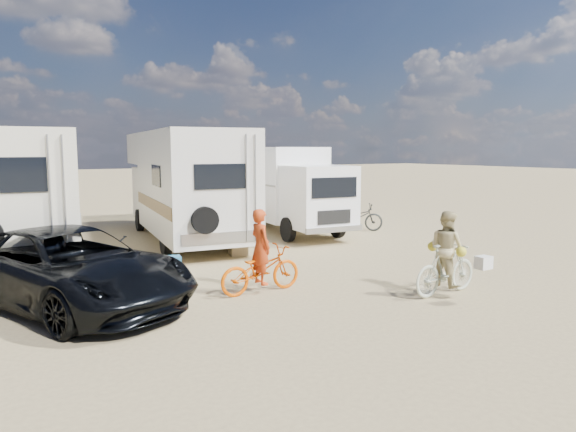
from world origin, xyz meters
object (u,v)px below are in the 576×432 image
rider_man (261,255)px  crate (238,248)px  rv_main (184,186)px  rv_left (15,196)px  bike_man (261,270)px  cooler (170,265)px  box_truck (287,190)px  dark_suv (69,268)px  bike_woman (446,269)px  bike_parked (356,217)px  rider_woman (446,257)px

rider_man → crate: bearing=-21.5°
rider_man → rv_main: bearing=-10.2°
rv_left → crate: 6.05m
bike_man → cooler: (-1.00, 2.61, -0.28)m
rider_man → cooler: bearing=18.7°
rv_main → rv_left: 4.87m
rv_main → box_truck: 3.68m
dark_suv → bike_woman: 7.22m
rider_man → cooler: size_ratio=3.13×
rv_main → dark_suv: rv_main is taller
box_truck → cooler: bearing=-139.6°
rv_main → rider_man: bearing=-90.3°
crate → bike_man: bearing=-109.2°
box_truck → bike_parked: 2.63m
bike_parked → cooler: bearing=139.6°
rv_left → dark_suv: bearing=-80.0°
bike_woman → bike_parked: (3.62, 7.39, -0.03)m
bike_parked → cooler: (-7.71, -2.75, -0.30)m
rv_main → cooler: 4.92m
rv_main → crate: rv_main is taller
rv_main → rider_man: 6.99m
box_truck → dark_suv: box_truck is taller
dark_suv → bike_parked: (10.16, 4.36, -0.23)m
bike_man → bike_woman: (3.09, -2.04, 0.04)m
rv_main → bike_parked: 6.08m
rv_left → rider_woman: bearing=-45.1°
rv_left → cooler: bearing=-47.4°
dark_suv → bike_parked: dark_suv is taller
rider_woman → rv_main: bearing=10.2°
bike_parked → cooler: bike_parked is taller
bike_man → rider_woman: size_ratio=1.19×
rv_main → rider_woman: bearing=-68.9°
rider_woman → bike_parked: size_ratio=0.81×
box_truck → crate: bearing=-133.8°
rv_main → crate: (0.34, -3.18, -1.52)m
box_truck → crate: (-3.32, -2.90, -1.29)m
bike_man → bike_woman: size_ratio=1.05×
bike_man → dark_suv: bearing=71.6°
rv_left → bike_woman: 11.03m
rv_main → bike_parked: size_ratio=4.32×
rv_left → dark_suv: (0.45, -5.42, -0.94)m
cooler → box_truck: bearing=47.1°
rv_left → rider_woman: (7.00, -8.45, -0.91)m
rv_main → bike_man: size_ratio=4.49×
rv_main → bike_man: rv_main is taller
dark_suv → bike_parked: size_ratio=2.79×
cooler → rider_woman: bearing=-36.8°
dark_suv → cooler: bearing=10.0°
bike_woman → rider_woman: (0.00, 0.00, 0.24)m
rv_main → crate: 3.55m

